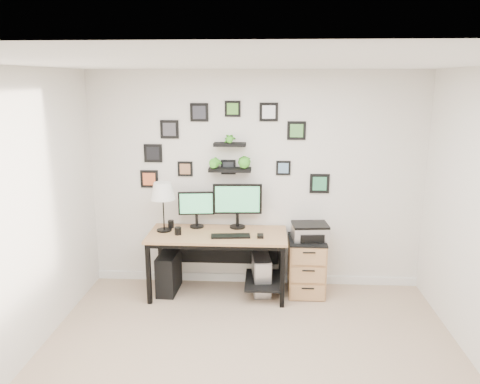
# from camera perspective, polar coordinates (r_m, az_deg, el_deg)

# --- Properties ---
(room) EXTENTS (4.00, 4.00, 4.00)m
(room) POSITION_cam_1_polar(r_m,az_deg,el_deg) (5.99, 1.80, -10.43)
(room) COLOR tan
(room) RESTS_ON ground
(desk) EXTENTS (1.60, 0.70, 0.75)m
(desk) POSITION_cam_1_polar(r_m,az_deg,el_deg) (5.50, -2.34, -6.19)
(desk) COLOR tan
(desk) RESTS_ON ground
(monitor_left) EXTENTS (0.43, 0.19, 0.44)m
(monitor_left) POSITION_cam_1_polar(r_m,az_deg,el_deg) (5.60, -5.34, -1.79)
(monitor_left) COLOR black
(monitor_left) RESTS_ON desk
(monitor_right) EXTENTS (0.58, 0.20, 0.54)m
(monitor_right) POSITION_cam_1_polar(r_m,az_deg,el_deg) (5.54, -0.32, -1.23)
(monitor_right) COLOR black
(monitor_right) RESTS_ON desk
(keyboard) EXTENTS (0.45, 0.19, 0.02)m
(keyboard) POSITION_cam_1_polar(r_m,az_deg,el_deg) (5.31, -1.16, -5.39)
(keyboard) COLOR black
(keyboard) RESTS_ON desk
(mouse) EXTENTS (0.07, 0.11, 0.03)m
(mouse) POSITION_cam_1_polar(r_m,az_deg,el_deg) (5.30, 2.49, -5.37)
(mouse) COLOR black
(mouse) RESTS_ON desk
(table_lamp) EXTENTS (0.29, 0.29, 0.58)m
(table_lamp) POSITION_cam_1_polar(r_m,az_deg,el_deg) (5.47, -9.40, -0.03)
(table_lamp) COLOR black
(table_lamp) RESTS_ON desk
(mug) EXTENTS (0.08, 0.08, 0.09)m
(mug) POSITION_cam_1_polar(r_m,az_deg,el_deg) (5.42, -7.57, -4.73)
(mug) COLOR black
(mug) RESTS_ON desk
(pen_cup) EXTENTS (0.07, 0.07, 0.09)m
(pen_cup) POSITION_cam_1_polar(r_m,az_deg,el_deg) (5.68, -8.42, -3.89)
(pen_cup) COLOR black
(pen_cup) RESTS_ON desk
(pc_tower_black) EXTENTS (0.23, 0.48, 0.48)m
(pc_tower_black) POSITION_cam_1_polar(r_m,az_deg,el_deg) (5.74, -8.68, -9.66)
(pc_tower_black) COLOR black
(pc_tower_black) RESTS_ON ground
(pc_tower_grey) EXTENTS (0.25, 0.47, 0.45)m
(pc_tower_grey) POSITION_cam_1_polar(r_m,az_deg,el_deg) (5.67, 2.61, -9.97)
(pc_tower_grey) COLOR gray
(pc_tower_grey) RESTS_ON ground
(file_cabinet) EXTENTS (0.43, 0.53, 0.67)m
(file_cabinet) POSITION_cam_1_polar(r_m,az_deg,el_deg) (5.66, 8.10, -8.91)
(file_cabinet) COLOR tan
(file_cabinet) RESTS_ON ground
(printer) EXTENTS (0.43, 0.36, 0.18)m
(printer) POSITION_cam_1_polar(r_m,az_deg,el_deg) (5.52, 8.53, -4.77)
(printer) COLOR silver
(printer) RESTS_ON file_cabinet
(wall_decor) EXTENTS (2.28, 0.18, 1.08)m
(wall_decor) POSITION_cam_1_polar(r_m,az_deg,el_deg) (5.50, -1.32, 4.96)
(wall_decor) COLOR black
(wall_decor) RESTS_ON ground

